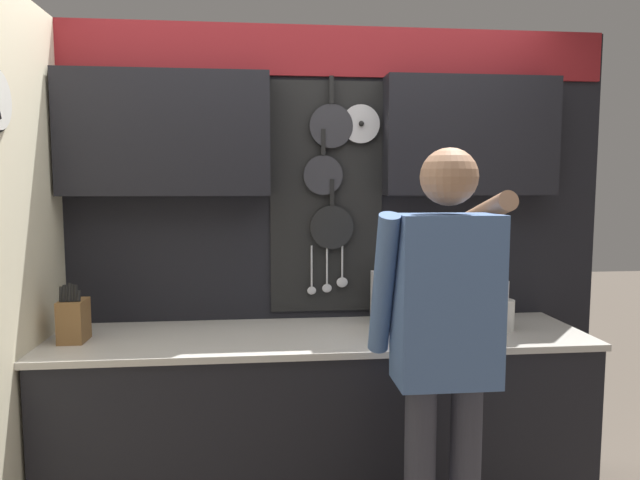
% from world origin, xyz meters
% --- Properties ---
extents(base_cabinet_counter, '(2.53, 0.66, 0.89)m').
position_xyz_m(base_cabinet_counter, '(0.00, -0.00, 0.44)').
color(base_cabinet_counter, black).
rests_on(base_cabinet_counter, ground_plane).
extents(back_wall_unit, '(3.10, 0.20, 2.40)m').
position_xyz_m(back_wall_unit, '(-0.01, 0.30, 1.48)').
color(back_wall_unit, black).
rests_on(back_wall_unit, ground_plane).
extents(microwave, '(0.47, 0.40, 0.27)m').
position_xyz_m(microwave, '(0.51, -0.03, 1.03)').
color(microwave, silver).
rests_on(microwave, base_cabinet_counter).
extents(knife_block, '(0.11, 0.15, 0.27)m').
position_xyz_m(knife_block, '(-1.13, -0.03, 0.99)').
color(knife_block, brown).
rests_on(knife_block, base_cabinet_counter).
extents(utensil_crock, '(0.12, 0.12, 0.31)m').
position_xyz_m(utensil_crock, '(0.89, -0.03, 0.98)').
color(utensil_crock, white).
rests_on(utensil_crock, base_cabinet_counter).
extents(person, '(0.54, 0.67, 1.74)m').
position_xyz_m(person, '(0.41, -0.60, 1.04)').
color(person, '#383842').
rests_on(person, ground_plane).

